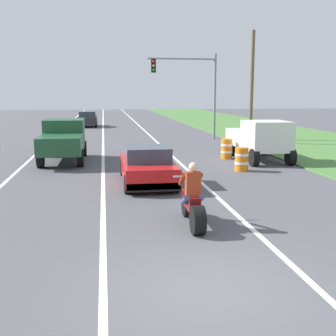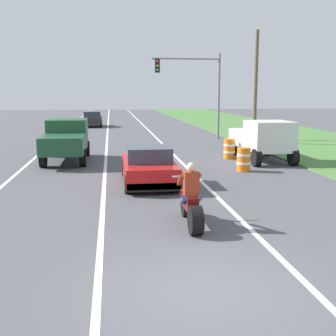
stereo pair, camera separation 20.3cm
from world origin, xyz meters
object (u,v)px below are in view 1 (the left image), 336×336
Objects in this scene: pickup_truck_left_lane_dark_green at (63,139)px; pickup_truck_right_shoulder_white at (259,138)px; motorcycle_with_rider at (193,204)px; sports_car_red at (147,166)px; construction_barrel_nearest at (242,159)px; distant_car_far_ahead at (88,119)px; traffic_light_mast_near at (194,82)px; construction_barrel_mid at (227,149)px.

pickup_truck_left_lane_dark_green is 1.00× the size of pickup_truck_right_shoulder_white.
motorcycle_with_rider is 0.51× the size of sports_car_red.
construction_barrel_nearest is 26.65m from distant_car_far_ahead.
motorcycle_with_rider reaches higher than sports_car_red.
pickup_truck_left_lane_dark_green reaches higher than construction_barrel_nearest.
traffic_light_mast_near is at bearing 71.92° from sports_car_red.
pickup_truck_right_shoulder_white reaches higher than distant_car_far_ahead.
distant_car_far_ahead is at bearing 109.04° from construction_barrel_mid.
traffic_light_mast_near is 9.95m from construction_barrel_mid.
construction_barrel_mid is (-0.24, -9.30, -3.51)m from traffic_light_mast_near.
sports_car_red is 0.90× the size of pickup_truck_right_shoulder_white.
distant_car_far_ahead is (0.39, 21.91, -0.33)m from pickup_truck_left_lane_dark_green.
distant_car_far_ahead is at bearing 96.41° from sports_car_red.
construction_barrel_mid is 0.25× the size of distant_car_far_ahead.
pickup_truck_left_lane_dark_green is at bearing 174.43° from pickup_truck_right_shoulder_white.
construction_barrel_nearest is 3.49m from construction_barrel_mid.
sports_car_red reaches higher than construction_barrel_mid.
construction_barrel_mid is (-1.45, 0.68, -0.60)m from pickup_truck_right_shoulder_white.
traffic_light_mast_near is at bearing 87.35° from construction_barrel_nearest.
sports_car_red is 27.73m from distant_car_far_ahead.
traffic_light_mast_near is 6.00× the size of construction_barrel_nearest.
motorcycle_with_rider is at bearing -101.87° from traffic_light_mast_near.
traffic_light_mast_near is 15.43m from distant_car_far_ahead.
pickup_truck_right_shoulder_white is at bearing 61.72° from motorcycle_with_rider.
construction_barrel_nearest is at bearing -74.10° from distant_car_far_ahead.
distant_car_far_ahead is (-3.67, 32.92, 0.18)m from motorcycle_with_rider.
sports_car_red is 1.08× the size of distant_car_far_ahead.
construction_barrel_nearest is at bearing 24.60° from sports_car_red.
pickup_truck_right_shoulder_white is 24.59m from distant_car_far_ahead.
pickup_truck_left_lane_dark_green is 9.54m from pickup_truck_right_shoulder_white.
pickup_truck_right_shoulder_white is at bearing 38.12° from sports_car_red.
pickup_truck_left_lane_dark_green is 0.80× the size of traffic_light_mast_near.
pickup_truck_left_lane_dark_green is at bearing -132.45° from traffic_light_mast_near.
traffic_light_mast_near reaches higher than construction_barrel_mid.
sports_car_red is at bearing -108.08° from traffic_light_mast_near.
pickup_truck_left_lane_dark_green is at bearing 121.74° from sports_car_red.
motorcycle_with_rider is 33.13m from distant_car_far_ahead.
pickup_truck_right_shoulder_white reaches higher than construction_barrel_nearest.
pickup_truck_left_lane_dark_green is 8.07m from construction_barrel_mid.
distant_car_far_ahead reaches higher than construction_barrel_mid.
sports_car_red is at bearing -83.59° from distant_car_far_ahead.
pickup_truck_left_lane_dark_green is 4.80× the size of construction_barrel_nearest.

